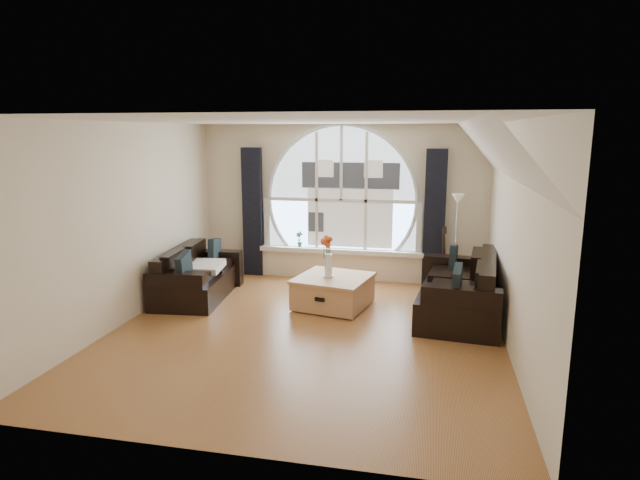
{
  "coord_description": "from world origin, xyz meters",
  "views": [
    {
      "loc": [
        1.53,
        -6.41,
        2.56
      ],
      "look_at": [
        0.0,
        0.9,
        1.05
      ],
      "focal_mm": 29.95,
      "sensor_mm": 36.0,
      "label": 1
    }
  ],
  "objects_px": {
    "sofa_left": "(198,273)",
    "potted_plant": "(299,239)",
    "guitar": "(443,257)",
    "vase_flowers": "(328,251)",
    "floor_lamp": "(456,243)",
    "sofa_right": "(458,289)",
    "coffee_chest": "(333,290)"
  },
  "relations": [
    {
      "from": "sofa_left",
      "to": "potted_plant",
      "type": "bearing_deg",
      "value": 44.95
    },
    {
      "from": "guitar",
      "to": "potted_plant",
      "type": "bearing_deg",
      "value": 159.93
    },
    {
      "from": "vase_flowers",
      "to": "guitar",
      "type": "height_order",
      "value": "vase_flowers"
    },
    {
      "from": "potted_plant",
      "to": "floor_lamp",
      "type": "bearing_deg",
      "value": -7.39
    },
    {
      "from": "sofa_right",
      "to": "vase_flowers",
      "type": "relative_size",
      "value": 2.79
    },
    {
      "from": "sofa_left",
      "to": "coffee_chest",
      "type": "relative_size",
      "value": 1.69
    },
    {
      "from": "vase_flowers",
      "to": "guitar",
      "type": "xyz_separation_m",
      "value": [
        1.68,
        1.39,
        -0.32
      ]
    },
    {
      "from": "floor_lamp",
      "to": "guitar",
      "type": "relative_size",
      "value": 1.51
    },
    {
      "from": "coffee_chest",
      "to": "guitar",
      "type": "xyz_separation_m",
      "value": [
        1.61,
        1.35,
        0.28
      ]
    },
    {
      "from": "sofa_right",
      "to": "floor_lamp",
      "type": "distance_m",
      "value": 1.33
    },
    {
      "from": "sofa_left",
      "to": "sofa_right",
      "type": "height_order",
      "value": "sofa_right"
    },
    {
      "from": "coffee_chest",
      "to": "potted_plant",
      "type": "height_order",
      "value": "potted_plant"
    },
    {
      "from": "vase_flowers",
      "to": "floor_lamp",
      "type": "distance_m",
      "value": 2.23
    },
    {
      "from": "vase_flowers",
      "to": "potted_plant",
      "type": "xyz_separation_m",
      "value": [
        -0.83,
        1.58,
        -0.16
      ]
    },
    {
      "from": "guitar",
      "to": "coffee_chest",
      "type": "bearing_deg",
      "value": -155.74
    },
    {
      "from": "sofa_left",
      "to": "sofa_right",
      "type": "relative_size",
      "value": 0.88
    },
    {
      "from": "vase_flowers",
      "to": "potted_plant",
      "type": "relative_size",
      "value": 2.51
    },
    {
      "from": "coffee_chest",
      "to": "vase_flowers",
      "type": "height_order",
      "value": "vase_flowers"
    },
    {
      "from": "vase_flowers",
      "to": "sofa_right",
      "type": "bearing_deg",
      "value": -1.23
    },
    {
      "from": "sofa_right",
      "to": "potted_plant",
      "type": "xyz_separation_m",
      "value": [
        -2.69,
        1.62,
        0.29
      ]
    },
    {
      "from": "floor_lamp",
      "to": "guitar",
      "type": "height_order",
      "value": "floor_lamp"
    },
    {
      "from": "sofa_left",
      "to": "vase_flowers",
      "type": "xyz_separation_m",
      "value": [
        2.09,
        -0.06,
        0.45
      ]
    },
    {
      "from": "coffee_chest",
      "to": "floor_lamp",
      "type": "distance_m",
      "value": 2.22
    },
    {
      "from": "floor_lamp",
      "to": "coffee_chest",
      "type": "bearing_deg",
      "value": -146.4
    },
    {
      "from": "coffee_chest",
      "to": "sofa_right",
      "type": "bearing_deg",
      "value": 9.33
    },
    {
      "from": "coffee_chest",
      "to": "floor_lamp",
      "type": "xyz_separation_m",
      "value": [
        1.79,
        1.19,
        0.55
      ]
    },
    {
      "from": "sofa_right",
      "to": "vase_flowers",
      "type": "distance_m",
      "value": 1.91
    },
    {
      "from": "sofa_right",
      "to": "vase_flowers",
      "type": "xyz_separation_m",
      "value": [
        -1.86,
        0.04,
        0.45
      ]
    },
    {
      "from": "sofa_left",
      "to": "guitar",
      "type": "relative_size",
      "value": 1.62
    },
    {
      "from": "sofa_left",
      "to": "potted_plant",
      "type": "xyz_separation_m",
      "value": [
        1.26,
        1.52,
        0.29
      ]
    },
    {
      "from": "sofa_right",
      "to": "coffee_chest",
      "type": "relative_size",
      "value": 1.91
    },
    {
      "from": "sofa_left",
      "to": "sofa_right",
      "type": "bearing_deg",
      "value": -6.88
    }
  ]
}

